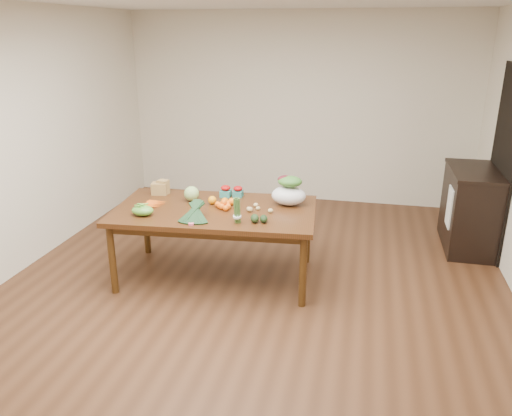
% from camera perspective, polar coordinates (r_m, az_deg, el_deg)
% --- Properties ---
extents(floor, '(6.00, 6.00, 0.00)m').
position_cam_1_polar(floor, '(4.97, -0.56, -9.54)').
color(floor, '#51301C').
rests_on(floor, ground).
extents(room_walls, '(5.02, 6.02, 2.70)m').
position_cam_1_polar(room_walls, '(4.47, -0.62, 5.76)').
color(room_walls, silver).
rests_on(room_walls, floor).
extents(dining_table, '(2.07, 1.26, 0.75)m').
position_cam_1_polar(dining_table, '(5.11, -4.61, -4.01)').
color(dining_table, '#442010').
rests_on(dining_table, floor).
extents(doorway_dark, '(0.02, 1.00, 2.10)m').
position_cam_1_polar(doorway_dark, '(6.16, 26.34, 4.73)').
color(doorway_dark, black).
rests_on(doorway_dark, floor).
extents(cabinet, '(0.52, 1.02, 0.94)m').
position_cam_1_polar(cabinet, '(6.29, 23.20, -0.08)').
color(cabinet, black).
rests_on(cabinet, floor).
extents(dish_towel, '(0.02, 0.28, 0.45)m').
position_cam_1_polar(dish_towel, '(6.00, 21.22, 0.09)').
color(dish_towel, white).
rests_on(dish_towel, cabinet).
extents(paper_bag, '(0.23, 0.20, 0.15)m').
position_cam_1_polar(paper_bag, '(5.47, -10.97, 2.33)').
color(paper_bag, '#A48449').
rests_on(paper_bag, dining_table).
extents(cabbage, '(0.15, 0.15, 0.15)m').
position_cam_1_polar(cabbage, '(5.20, -7.38, 1.64)').
color(cabbage, '#A3C06E').
rests_on(cabbage, dining_table).
extents(strawberry_basket_a, '(0.12, 0.12, 0.10)m').
position_cam_1_polar(strawberry_basket_a, '(5.31, -3.49, 1.82)').
color(strawberry_basket_a, red).
rests_on(strawberry_basket_a, dining_table).
extents(strawberry_basket_b, '(0.11, 0.11, 0.09)m').
position_cam_1_polar(strawberry_basket_b, '(5.31, -2.08, 1.79)').
color(strawberry_basket_b, red).
rests_on(strawberry_basket_b, dining_table).
extents(orange_a, '(0.09, 0.09, 0.09)m').
position_cam_1_polar(orange_a, '(5.09, -5.02, 0.91)').
color(orange_a, orange).
rests_on(orange_a, dining_table).
extents(orange_b, '(0.07, 0.07, 0.07)m').
position_cam_1_polar(orange_b, '(5.07, -3.59, 0.78)').
color(orange_b, orange).
rests_on(orange_b, dining_table).
extents(orange_c, '(0.07, 0.07, 0.07)m').
position_cam_1_polar(orange_c, '(5.05, -2.80, 0.74)').
color(orange_c, '#FF5F0F').
rests_on(orange_c, dining_table).
extents(mandarin_cluster, '(0.19, 0.19, 0.10)m').
position_cam_1_polar(mandarin_cluster, '(4.96, -3.68, 0.48)').
color(mandarin_cluster, '#FF5E0F').
rests_on(mandarin_cluster, dining_table).
extents(carrots, '(0.24, 0.23, 0.03)m').
position_cam_1_polar(carrots, '(5.15, -11.52, 0.46)').
color(carrots, '#E64E13').
rests_on(carrots, dining_table).
extents(snap_pea_bag, '(0.22, 0.16, 0.10)m').
position_cam_1_polar(snap_pea_bag, '(4.88, -12.84, -0.27)').
color(snap_pea_bag, '#4E9A34').
rests_on(snap_pea_bag, dining_table).
extents(kale_bunch, '(0.35, 0.42, 0.16)m').
position_cam_1_polar(kale_bunch, '(4.64, -7.14, -0.58)').
color(kale_bunch, black).
rests_on(kale_bunch, dining_table).
extents(asparagus_bundle, '(0.09, 0.12, 0.26)m').
position_cam_1_polar(asparagus_bundle, '(4.54, -2.17, -0.27)').
color(asparagus_bundle, '#557D39').
rests_on(asparagus_bundle, dining_table).
extents(potato_a, '(0.05, 0.04, 0.04)m').
position_cam_1_polar(potato_a, '(4.90, -0.83, -0.07)').
color(potato_a, tan).
rests_on(potato_a, dining_table).
extents(potato_b, '(0.06, 0.05, 0.05)m').
position_cam_1_polar(potato_b, '(4.86, -0.72, -0.16)').
color(potato_b, tan).
rests_on(potato_b, dining_table).
extents(potato_c, '(0.04, 0.04, 0.04)m').
position_cam_1_polar(potato_c, '(4.91, 0.23, -0.03)').
color(potato_c, '#D0B978').
rests_on(potato_c, dining_table).
extents(potato_d, '(0.05, 0.04, 0.04)m').
position_cam_1_polar(potato_d, '(4.99, -0.02, 0.35)').
color(potato_d, '#D9BA7D').
rests_on(potato_d, dining_table).
extents(potato_e, '(0.05, 0.05, 0.04)m').
position_cam_1_polar(potato_e, '(4.84, 1.67, -0.31)').
color(potato_e, '#CDC076').
rests_on(potato_e, dining_table).
extents(avocado_a, '(0.11, 0.13, 0.08)m').
position_cam_1_polar(avocado_a, '(4.59, -0.15, -1.19)').
color(avocado_a, black).
rests_on(avocado_a, dining_table).
extents(avocado_b, '(0.10, 0.12, 0.07)m').
position_cam_1_polar(avocado_b, '(4.59, 0.89, -1.24)').
color(avocado_b, black).
rests_on(avocado_b, dining_table).
extents(salad_bag, '(0.37, 0.29, 0.27)m').
position_cam_1_polar(salad_bag, '(5.04, 3.76, 1.84)').
color(salad_bag, white).
rests_on(salad_bag, dining_table).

